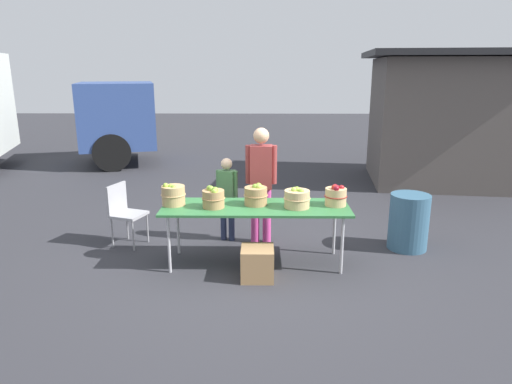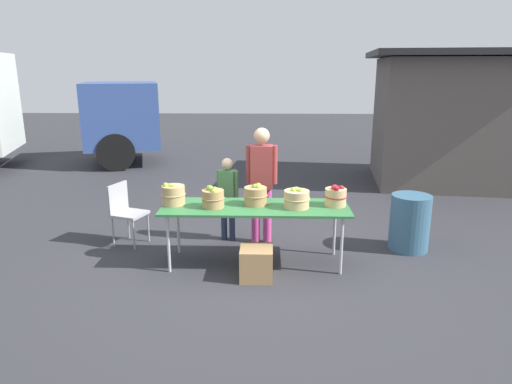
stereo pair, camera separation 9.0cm
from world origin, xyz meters
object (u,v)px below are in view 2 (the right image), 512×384
(produce_crate, at_px, (256,263))
(apple_basket_green_2, at_px, (255,195))
(apple_basket_red_0, at_px, (336,196))
(child_customer, at_px, (228,193))
(market_table, at_px, (255,209))
(trash_barrel, at_px, (410,223))
(apple_basket_green_1, at_px, (213,197))
(apple_basket_green_3, at_px, (297,198))
(vendor_adult, at_px, (262,177))
(folding_chair, at_px, (125,209))
(apple_basket_green_0, at_px, (173,194))

(produce_crate, bearing_deg, apple_basket_green_2, 93.19)
(apple_basket_red_0, relative_size, child_customer, 0.24)
(market_table, xyz_separation_m, trash_barrel, (2.07, 0.52, -0.33))
(apple_basket_green_1, relative_size, trash_barrel, 0.37)
(trash_barrel, distance_m, produce_crate, 2.26)
(apple_basket_green_3, relative_size, apple_basket_red_0, 1.16)
(vendor_adult, relative_size, child_customer, 1.36)
(apple_basket_red_0, height_order, folding_chair, apple_basket_red_0)
(apple_basket_green_2, bearing_deg, market_table, -88.17)
(vendor_adult, distance_m, child_customer, 0.55)
(folding_chair, bearing_deg, child_customer, -62.67)
(apple_basket_green_2, xyz_separation_m, vendor_adult, (0.07, 0.65, 0.08))
(apple_basket_green_0, distance_m, produce_crate, 1.35)
(apple_basket_red_0, relative_size, trash_barrel, 0.37)
(market_table, height_order, folding_chair, folding_chair)
(market_table, relative_size, apple_basket_green_2, 7.66)
(apple_basket_green_1, bearing_deg, market_table, 6.54)
(apple_basket_green_1, relative_size, apple_basket_red_0, 1.02)
(apple_basket_green_2, bearing_deg, vendor_adult, 84.19)
(apple_basket_green_0, distance_m, child_customer, 0.99)
(vendor_adult, relative_size, produce_crate, 4.28)
(apple_basket_green_3, distance_m, child_customer, 1.26)
(apple_basket_green_3, bearing_deg, vendor_adult, 119.80)
(vendor_adult, bearing_deg, trash_barrel, 176.16)
(apple_basket_green_2, relative_size, apple_basket_red_0, 1.07)
(apple_basket_green_0, distance_m, folding_chair, 1.05)
(market_table, bearing_deg, folding_chair, 161.22)
(apple_basket_green_1, xyz_separation_m, produce_crate, (0.54, -0.39, -0.69))
(apple_basket_green_2, height_order, apple_basket_red_0, apple_basket_red_0)
(child_customer, bearing_deg, apple_basket_red_0, 165.77)
(market_table, bearing_deg, vendor_adult, 84.89)
(market_table, bearing_deg, apple_basket_green_2, 91.83)
(apple_basket_green_2, xyz_separation_m, apple_basket_red_0, (0.99, -0.01, 0.00))
(apple_basket_green_1, xyz_separation_m, child_customer, (0.10, 0.87, -0.17))
(produce_crate, bearing_deg, vendor_adult, 88.13)
(apple_basket_green_3, relative_size, folding_chair, 0.38)
(folding_chair, relative_size, produce_crate, 2.27)
(vendor_adult, bearing_deg, market_table, 86.87)
(apple_basket_green_0, bearing_deg, apple_basket_green_1, -11.65)
(apple_basket_green_3, height_order, vendor_adult, vendor_adult)
(market_table, distance_m, apple_basket_green_0, 1.03)
(apple_basket_green_0, distance_m, apple_basket_red_0, 2.01)
(market_table, height_order, apple_basket_green_0, apple_basket_green_0)
(market_table, relative_size, apple_basket_green_1, 8.05)
(apple_basket_green_1, distance_m, apple_basket_green_2, 0.53)
(market_table, bearing_deg, produce_crate, -86.61)
(apple_basket_green_0, height_order, child_customer, child_customer)
(market_table, xyz_separation_m, folding_chair, (-1.82, 0.62, -0.20))
(market_table, distance_m, trash_barrel, 2.16)
(folding_chair, distance_m, trash_barrel, 3.89)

